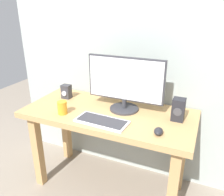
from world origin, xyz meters
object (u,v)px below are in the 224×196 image
at_px(audio_controller, 66,92).
at_px(coffee_mug, 62,108).
at_px(keyboard_primary, 102,121).
at_px(mouse, 158,131).
at_px(desk, 109,124).
at_px(speaker_right, 178,110).
at_px(monitor, 125,83).

relative_size(audio_controller, coffee_mug, 1.22).
xyz_separation_m(keyboard_primary, mouse, (0.41, 0.00, 0.01)).
height_order(desk, speaker_right, speaker_right).
bearing_deg(mouse, keyboard_primary, 175.32).
height_order(desk, audio_controller, audio_controller).
relative_size(desk, monitor, 2.20).
bearing_deg(coffee_mug, speaker_right, 16.50).
xyz_separation_m(desk, mouse, (0.45, -0.19, 0.14)).
distance_m(keyboard_primary, speaker_right, 0.57).
distance_m(mouse, audio_controller, 0.96).
xyz_separation_m(desk, audio_controller, (-0.47, 0.11, 0.18)).
relative_size(monitor, mouse, 7.25).
bearing_deg(coffee_mug, audio_controller, 118.27).
bearing_deg(monitor, desk, -139.55).
bearing_deg(keyboard_primary, monitor, 75.36).
bearing_deg(monitor, keyboard_primary, -104.64).
xyz_separation_m(keyboard_primary, speaker_right, (0.50, 0.26, 0.08)).
xyz_separation_m(desk, coffee_mug, (-0.31, -0.18, 0.17)).
height_order(mouse, speaker_right, speaker_right).
relative_size(desk, coffee_mug, 13.24).
distance_m(monitor, speaker_right, 0.45).
xyz_separation_m(monitor, coffee_mug, (-0.42, -0.27, -0.17)).
height_order(desk, monitor, monitor).
bearing_deg(mouse, speaker_right, 67.26).
bearing_deg(speaker_right, desk, -172.70).
bearing_deg(speaker_right, mouse, -107.97).
height_order(desk, keyboard_primary, keyboard_primary).
xyz_separation_m(monitor, keyboard_primary, (-0.07, -0.28, -0.22)).
bearing_deg(keyboard_primary, audio_controller, 149.40).
height_order(monitor, keyboard_primary, monitor).
distance_m(keyboard_primary, mouse, 0.41).
relative_size(monitor, audio_controller, 4.92).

